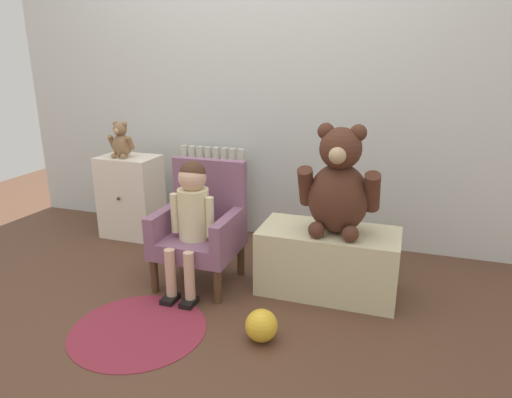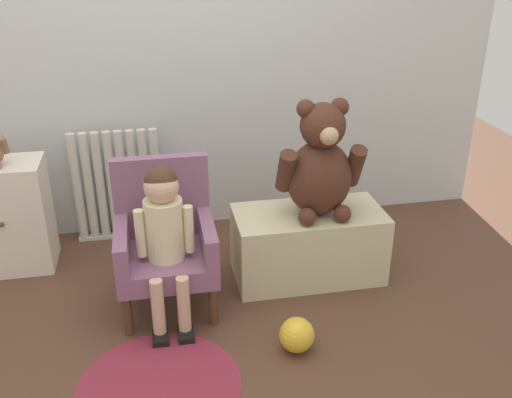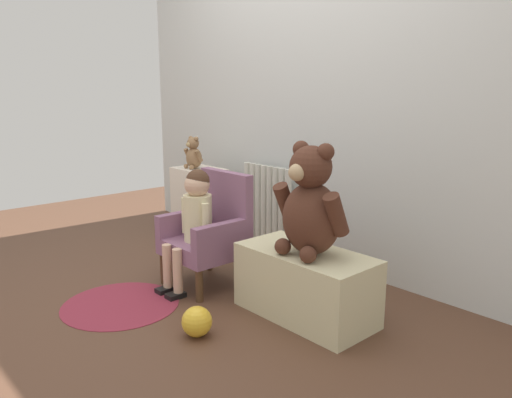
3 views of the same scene
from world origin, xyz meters
The scene contains 11 objects.
ground_plane centered at (0.00, 0.00, 0.00)m, with size 6.00×6.00×0.00m, color #523525.
back_wall centered at (0.00, 1.27, 1.20)m, with size 3.80×0.05×2.40m, color silver.
radiator centered at (-0.32, 1.14, 0.32)m, with size 0.50×0.05×0.64m.
small_dresser centered at (-0.86, 0.93, 0.29)m, with size 0.40×0.31×0.58m.
child_armchair centered at (-0.08, 0.45, 0.33)m, with size 0.44×0.42×0.69m.
child_figure centered at (-0.08, 0.34, 0.47)m, with size 0.25×0.35×0.73m.
low_bench centered at (0.63, 0.54, 0.18)m, with size 0.74×0.37×0.36m, color beige.
large_teddy_bear centered at (0.67, 0.52, 0.61)m, with size 0.42×0.29×0.57m.
small_teddy_bear centered at (-0.88, 0.89, 0.69)m, with size 0.18×0.13×0.25m.
floor_rug centered at (-0.15, -0.13, 0.00)m, with size 0.65×0.65×0.01m, color maroon.
toy_ball centered at (0.43, -0.02, 0.08)m, with size 0.15×0.15×0.15m, color gold.
Camera 3 is at (2.29, -1.31, 1.19)m, focal length 35.00 mm.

